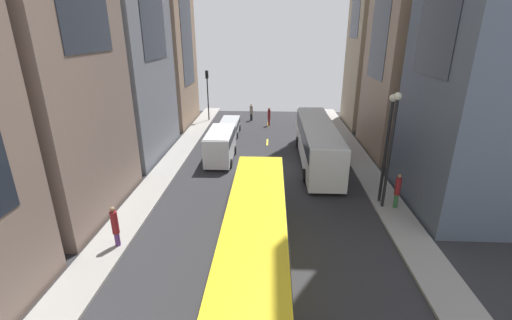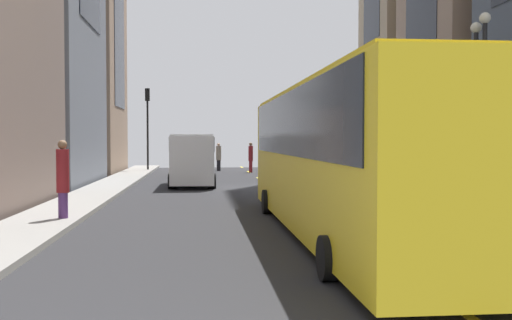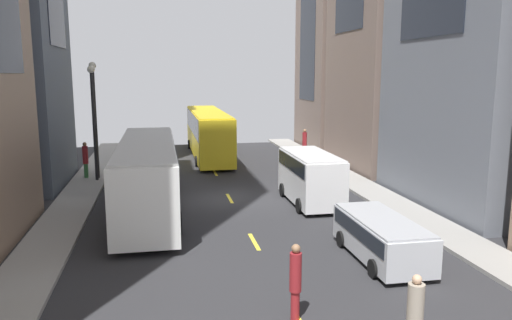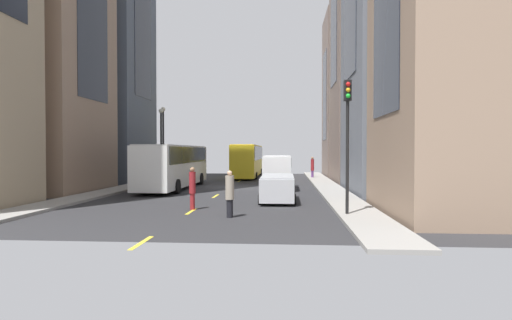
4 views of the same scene
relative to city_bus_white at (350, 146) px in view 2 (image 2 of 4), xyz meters
name	(u,v)px [view 2 (image 2 of 4)]	position (x,y,z in m)	size (l,w,h in m)	color
ground_plane	(274,188)	(4.15, 1.60, -2.01)	(41.79, 41.79, 0.00)	#28282B
sidewalk_west	(432,185)	(-3.72, 1.60, -1.93)	(2.05, 44.00, 0.15)	gray
sidewalk_east	(106,188)	(12.02, 1.60, -1.93)	(2.05, 44.00, 0.15)	gray
lane_stripe_0	(242,167)	(4.15, -19.40, -2.00)	(0.16, 2.00, 0.01)	yellow
lane_stripe_1	(249,172)	(4.15, -12.40, -2.00)	(0.16, 2.00, 0.01)	yellow
lane_stripe_2	(259,178)	(4.15, -5.40, -2.00)	(0.16, 2.00, 0.01)	yellow
lane_stripe_3	(274,188)	(4.15, 1.60, -2.00)	(0.16, 2.00, 0.01)	yellow
lane_stripe_4	(298,204)	(4.15, 8.60, -2.00)	(0.16, 2.00, 0.01)	yellow
lane_stripe_5	(347,236)	(4.15, 15.60, -2.00)	(0.16, 2.00, 0.01)	yellow
building_east_0	(54,26)	(17.67, -12.63, 8.15)	(8.95, 8.96, 20.32)	#937760
city_bus_white	(350,146)	(0.00, 0.00, 0.00)	(2.80, 12.97, 3.35)	silver
streetcar_yellow	(338,149)	(4.36, 15.49, 0.12)	(2.70, 14.15, 3.59)	yellow
delivery_van_white	(192,156)	(8.03, -0.14, -0.50)	(2.25, 5.32, 2.58)	white
car_silver_0	(191,162)	(8.22, -8.08, -1.11)	(2.04, 4.78, 1.51)	#B7BABF
pedestrian_crossing_mid	(219,156)	(6.25, -14.10, -0.93)	(0.38, 0.38, 2.06)	black
pedestrian_waiting_curb	(503,165)	(-3.92, 7.93, -0.67)	(0.34, 0.34, 2.21)	#336B38
pedestrian_walking_far	(251,156)	(4.07, -11.76, -0.87)	(0.32, 0.32, 2.12)	maroon
pedestrian_crossing_near	(63,177)	(11.48, 12.65, -0.70)	(0.35, 0.35, 2.18)	#593372
traffic_light_near_corner	(148,113)	(11.40, -13.61, 2.22)	(0.32, 0.44, 5.87)	black
streetlamp_near	(484,84)	(-3.19, 7.79, 2.46)	(0.44, 0.44, 7.04)	black
streetlamp_far	(475,89)	(-3.19, 7.08, 2.33)	(0.44, 0.44, 6.81)	black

